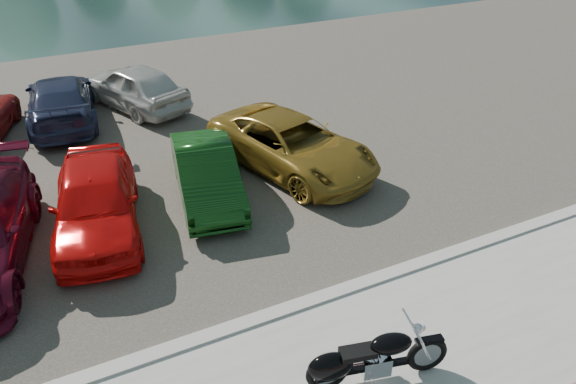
# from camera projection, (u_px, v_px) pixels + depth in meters

# --- Properties ---
(ground) EXTENTS (200.00, 200.00, 0.00)m
(ground) POSITION_uv_depth(u_px,v_px,m) (394.00, 372.00, 9.14)
(ground) COLOR #595447
(ground) RESTS_ON ground
(kerb) EXTENTS (60.00, 0.30, 0.14)m
(kerb) POSITION_uv_depth(u_px,v_px,m) (332.00, 295.00, 10.64)
(kerb) COLOR #A4A29B
(kerb) RESTS_ON ground
(parking_lot) EXTENTS (60.00, 18.00, 0.04)m
(parking_lot) POSITION_uv_depth(u_px,v_px,m) (188.00, 123.00, 17.58)
(parking_lot) COLOR #3D3832
(parking_lot) RESTS_ON ground
(motorcycle) EXTENTS (2.30, 0.91, 1.05)m
(motorcycle) POSITION_uv_depth(u_px,v_px,m) (365.00, 360.00, 8.64)
(motorcycle) COLOR black
(motorcycle) RESTS_ON promenade
(car_4) EXTENTS (2.53, 4.66, 1.50)m
(car_4) POSITION_uv_depth(u_px,v_px,m) (95.00, 200.00, 12.19)
(car_4) COLOR red
(car_4) RESTS_ON parking_lot
(car_5) EXTENTS (2.07, 4.11, 1.29)m
(car_5) POSITION_uv_depth(u_px,v_px,m) (207.00, 174.00, 13.42)
(car_5) COLOR #103E11
(car_5) RESTS_ON parking_lot
(car_6) EXTENTS (3.65, 5.44, 1.38)m
(car_6) POSITION_uv_depth(u_px,v_px,m) (292.00, 145.00, 14.66)
(car_6) COLOR olive
(car_6) RESTS_ON parking_lot
(car_11) EXTENTS (2.48, 5.02, 1.40)m
(car_11) POSITION_uv_depth(u_px,v_px,m) (61.00, 100.00, 17.30)
(car_11) COLOR #272E4D
(car_11) RESTS_ON parking_lot
(car_12) EXTENTS (3.17, 4.60, 1.46)m
(car_12) POSITION_uv_depth(u_px,v_px,m) (134.00, 86.00, 18.26)
(car_12) COLOR beige
(car_12) RESTS_ON parking_lot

